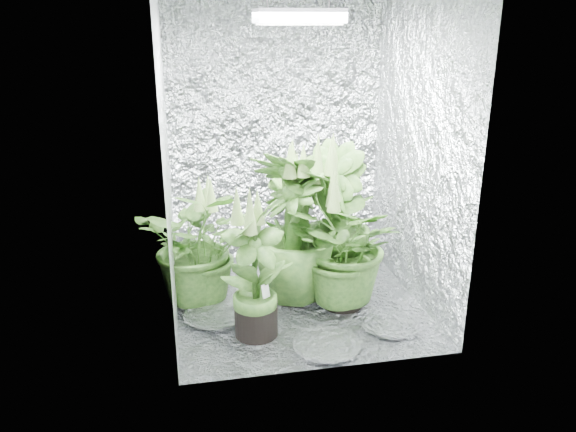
# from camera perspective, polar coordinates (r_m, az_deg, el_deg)

# --- Properties ---
(ground) EXTENTS (1.60, 1.60, 0.00)m
(ground) POSITION_cam_1_polar(r_m,az_deg,el_deg) (3.86, 0.91, -8.61)
(ground) COLOR silver
(ground) RESTS_ON ground
(walls) EXTENTS (1.62, 1.62, 2.00)m
(walls) POSITION_cam_1_polar(r_m,az_deg,el_deg) (3.51, 0.99, 5.98)
(walls) COLOR silver
(walls) RESTS_ON ground
(grow_lamp) EXTENTS (0.50, 0.30, 0.22)m
(grow_lamp) POSITION_cam_1_polar(r_m,az_deg,el_deg) (3.42, 1.07, 19.59)
(grow_lamp) COLOR gray
(grow_lamp) RESTS_ON ceiling
(plant_a) EXTENTS (0.90, 0.90, 0.90)m
(plant_a) POSITION_cam_1_polar(r_m,az_deg,el_deg) (3.72, -9.12, -2.86)
(plant_a) COLOR black
(plant_a) RESTS_ON ground
(plant_b) EXTENTS (0.63, 0.63, 0.94)m
(plant_b) POSITION_cam_1_polar(r_m,az_deg,el_deg) (4.02, 0.19, -0.89)
(plant_b) COLOR black
(plant_b) RESTS_ON ground
(plant_c) EXTENTS (0.73, 0.73, 1.11)m
(plant_c) POSITION_cam_1_polar(r_m,az_deg,el_deg) (3.85, 4.58, -0.54)
(plant_c) COLOR black
(plant_c) RESTS_ON ground
(plant_d) EXTENTS (0.79, 0.79, 1.11)m
(plant_d) POSITION_cam_1_polar(r_m,az_deg,el_deg) (3.70, 0.66, -1.16)
(plant_d) COLOR black
(plant_d) RESTS_ON ground
(plant_e) EXTENTS (1.00, 1.00, 0.93)m
(plant_e) POSITION_cam_1_polar(r_m,az_deg,el_deg) (3.65, 5.71, -2.92)
(plant_e) COLOR black
(plant_e) RESTS_ON ground
(plant_f) EXTENTS (0.63, 0.63, 0.95)m
(plant_f) POSITION_cam_1_polar(r_m,az_deg,el_deg) (3.29, -3.36, -5.45)
(plant_f) COLOR black
(plant_f) RESTS_ON ground
(circulation_fan) EXTENTS (0.20, 0.31, 0.38)m
(circulation_fan) POSITION_cam_1_polar(r_m,az_deg,el_deg) (4.47, 6.72, -2.48)
(circulation_fan) COLOR black
(circulation_fan) RESTS_ON ground
(plant_label) EXTENTS (0.06, 0.05, 0.08)m
(plant_label) POSITION_cam_1_polar(r_m,az_deg,el_deg) (3.33, -2.29, -7.61)
(plant_label) COLOR white
(plant_label) RESTS_ON plant_f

